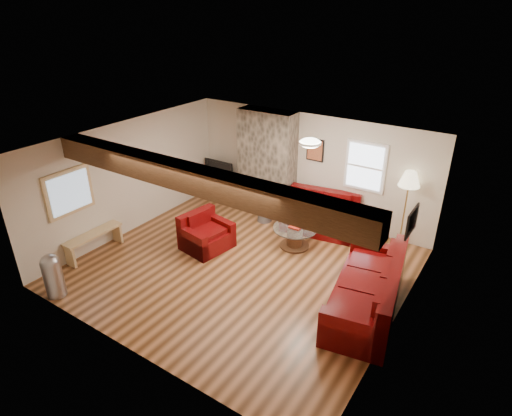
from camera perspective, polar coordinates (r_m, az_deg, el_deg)
The scene contains 18 objects.
room at distance 7.92m, azimuth -2.04°, elevation -0.32°, with size 8.00×8.00×8.00m.
oak_beam at distance 6.60m, azimuth -8.49°, elevation 3.91°, with size 6.00×0.36×0.38m, color #33200F.
chimney_breast at distance 10.36m, azimuth 1.44°, elevation 5.99°, with size 1.40×0.67×2.50m.
back_window at distance 9.48m, azimuth 14.34°, elevation 5.38°, with size 0.90×0.08×1.10m, color white, non-canonical shape.
hatch_window at distance 8.93m, azimuth -23.64°, elevation 1.94°, with size 0.08×1.00×0.90m, color tan, non-canonical shape.
ceiling_dome at distance 7.77m, azimuth 7.21°, elevation 8.41°, with size 0.40×0.40×0.18m, color white, non-canonical shape.
artwork_back at distance 9.86m, azimuth 7.87°, elevation 7.66°, with size 0.42×0.06×0.52m, color black, non-canonical shape.
artwork_right at distance 6.87m, azimuth 20.01°, elevation -1.68°, with size 0.06×0.55×0.42m, color black, non-canonical shape.
sofa_three at distance 7.47m, azimuth 14.54°, elevation -10.14°, with size 2.39×1.00×0.92m, color #430406, non-canonical shape.
loveseat at distance 9.76m, azimuth 8.56°, elevation -0.64°, with size 1.64×0.94×0.87m, color #430406, non-canonical shape.
armchair_red at distance 9.04m, azimuth -6.61°, elevation -3.19°, with size 0.94×0.82×0.76m, color #430406, non-canonical shape.
coffee_table at distance 9.13m, azimuth 5.20°, elevation -3.89°, with size 0.93×0.93×0.49m.
tv_cabinet at distance 11.52m, azimuth -4.63°, elevation 2.87°, with size 1.01×0.40×0.51m, color black.
television at distance 11.33m, azimuth -4.72°, elevation 5.22°, with size 0.88×0.12×0.51m, color black.
floor_lamp at distance 9.13m, azimuth 19.74°, elevation 3.13°, with size 0.43×0.43×1.69m.
pine_bench at distance 9.46m, azimuth -20.71°, elevation -4.42°, with size 0.30×1.27×0.47m, color tan, non-canonical shape.
pedal_bin at distance 8.38m, azimuth -25.46°, elevation -8.11°, with size 0.33×0.33×0.83m, color #9D9EA2, non-canonical shape.
coal_bucket at distance 10.18m, azimuth 1.15°, elevation -0.86°, with size 0.35×0.35×0.33m, color slate, non-canonical shape.
Camera 1 is at (4.15, -5.76, 4.76)m, focal length 30.00 mm.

